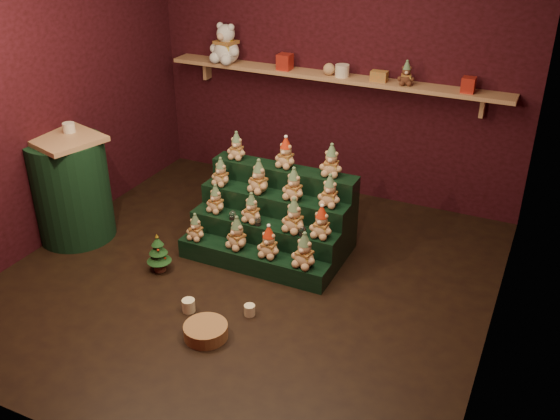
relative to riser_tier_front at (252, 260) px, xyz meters
The scene contains 41 objects.
ground 0.18m from the riser_tier_front, 81.19° to the right, with size 4.00×4.00×0.00m, color black.
back_wall 2.31m from the riser_tier_front, 89.30° to the left, with size 4.00×0.10×2.80m, color black.
front_wall 2.56m from the riser_tier_front, 89.39° to the right, with size 4.00×0.10×2.80m, color black.
left_wall 2.42m from the riser_tier_front, behind, with size 0.10×4.00×2.80m, color black.
right_wall 2.46m from the riser_tier_front, ahead, with size 0.10×4.00×2.80m, color black.
back_shelf 2.10m from the riser_tier_front, 89.22° to the left, with size 3.60×0.26×0.24m.
riser_tier_front is the anchor object (origin of this frame).
riser_tier_midfront 0.24m from the riser_tier_front, 90.00° to the left, with size 1.40×0.22×0.36m, color black.
riser_tier_midback 0.48m from the riser_tier_front, 90.00° to the left, with size 1.40×0.22×0.54m, color black.
riser_tier_back 0.71m from the riser_tier_front, 90.00° to the left, with size 1.40×0.22×0.72m, color black.
teddy_0 0.60m from the riser_tier_front, behind, with size 0.18×0.16×0.25m, color tan, non-canonical shape.
teddy_1 0.28m from the riser_tier_front, behind, with size 0.21×0.19×0.30m, color tan, non-canonical shape.
teddy_2 0.28m from the riser_tier_front, ahead, with size 0.20×0.18×0.28m, color tan, non-canonical shape.
teddy_3 0.56m from the riser_tier_front, ahead, with size 0.22×0.20×0.31m, color tan, non-canonical shape.
teddy_4 0.67m from the riser_tier_front, 154.66° to the left, with size 0.19×0.17×0.26m, color tan, non-canonical shape.
teddy_5 0.46m from the riser_tier_front, 117.20° to the left, with size 0.19×0.17×0.27m, color tan, non-canonical shape.
teddy_6 0.56m from the riser_tier_front, 33.36° to the left, with size 0.22×0.20×0.31m, color tan, non-canonical shape.
teddy_7 0.72m from the riser_tier_front, 20.91° to the left, with size 0.20×0.18×0.28m, color tan, non-canonical shape.
teddy_8 0.89m from the riser_tier_front, 141.71° to the left, with size 0.19×0.17×0.26m, color tan, non-canonical shape.
teddy_9 0.76m from the riser_tier_front, 108.64° to the left, with size 0.22×0.20×0.30m, color tan, non-canonical shape.
teddy_10 0.76m from the riser_tier_front, 65.71° to the left, with size 0.21×0.19×0.29m, color tan, non-canonical shape.
teddy_11 0.91m from the riser_tier_front, 40.54° to the left, with size 0.20×0.18×0.28m, color tan, non-canonical shape.
teddy_12 1.12m from the riser_tier_front, 126.74° to the left, with size 0.18×0.17×0.26m, color tan, non-canonical shape.
teddy_13 1.02m from the riser_tier_front, 89.27° to the left, with size 0.20×0.18×0.28m, color tan, non-canonical shape.
teddy_14 1.12m from the riser_tier_front, 56.53° to the left, with size 0.21×0.19×0.29m, color tan, non-canonical shape.
snow_globe_a 0.45m from the riser_tier_front, 149.90° to the left, with size 0.06×0.06×0.08m.
snow_globe_b 0.35m from the riser_tier_front, 98.10° to the left, with size 0.06×0.06×0.08m.
snow_globe_c 0.54m from the riser_tier_front, 21.71° to the left, with size 0.07×0.07×0.09m.
side_table 1.86m from the riser_tier_front, behind, with size 0.80×0.72×1.03m.
table_ornament 2.06m from the riser_tier_front, behind, with size 0.11×0.11×0.09m, color beige.
mini_christmas_tree 0.82m from the riser_tier_front, 153.60° to the right, with size 0.22×0.22×0.37m.
mug_left 0.78m from the riser_tier_front, 103.28° to the right, with size 0.10×0.10×0.10m, color beige.
mug_right 0.66m from the riser_tier_front, 64.53° to the right, with size 0.09×0.09×0.09m, color beige.
wicker_basket 0.98m from the riser_tier_front, 83.46° to the right, with size 0.33×0.33×0.10m, color #A67243.
white_bear 2.53m from the riser_tier_front, 124.48° to the left, with size 0.37×0.34×0.52m, color silver, non-canonical shape.
brown_bear 2.30m from the riser_tier_front, 64.74° to the left, with size 0.16×0.15×0.23m, color #532C1B, non-canonical shape.
gift_tin_red_a 2.20m from the riser_tier_front, 105.70° to the left, with size 0.14×0.14×0.16m, color #B2271B.
gift_tin_cream 2.14m from the riser_tier_front, 84.98° to the left, with size 0.14×0.14×0.12m, color beige.
gift_tin_red_b 2.55m from the riser_tier_front, 50.94° to the left, with size 0.12×0.12×0.14m, color #B2271B.
shelf_plush_ball 2.13m from the riser_tier_front, 89.63° to the left, with size 0.12×0.12×0.12m, color tan.
scarf_gift_box 2.19m from the riser_tier_front, 72.63° to the left, with size 0.16×0.10×0.10m, color #CE561D.
Camera 1 is at (2.18, -3.94, 3.03)m, focal length 40.00 mm.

